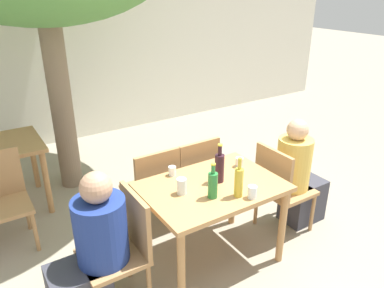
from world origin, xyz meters
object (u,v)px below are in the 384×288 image
Objects in this scene: patio_chair_4 at (1,195)px; green_bottle_1 at (213,184)px; dining_table_front at (212,196)px; patio_chair_0 at (123,244)px; drinking_glass_3 at (182,186)px; patio_chair_2 at (153,186)px; wine_bottle_0 at (219,167)px; patio_chair_1 at (280,185)px; drinking_glass_2 at (252,192)px; oil_cruet_2 at (239,181)px; drinking_glass_0 at (172,171)px; person_seated_1 at (298,179)px; drinking_glass_1 at (239,162)px; person_seated_0 at (91,255)px; patio_chair_3 at (193,174)px.

patio_chair_4 is 3.11× the size of green_bottle_1.
dining_table_front is 0.80m from patio_chair_0.
patio_chair_4 reaches higher than drinking_glass_3.
wine_bottle_0 is (0.31, -0.60, 0.38)m from patio_chair_2.
patio_chair_1 is 2.68× the size of wine_bottle_0.
patio_chair_4 is 2.22m from drinking_glass_2.
wine_bottle_0 is at bearing 116.87° from patio_chair_2.
patio_chair_2 is at bearing 98.68° from green_bottle_1.
oil_cruet_2 reaches higher than drinking_glass_0.
patio_chair_0 is 9.09× the size of drinking_glass_2.
green_bottle_1 reaches higher than drinking_glass_2.
person_seated_1 is 0.71m from drinking_glass_1.
patio_chair_4 is at bearing 63.77° from person_seated_1.
person_seated_1 is 8.88× the size of drinking_glass_3.
drinking_glass_2 reaches higher than drinking_glass_0.
patio_chair_4 reaches higher than drinking_glass_0.
drinking_glass_0 is at bearing 132.21° from wine_bottle_0.
dining_table_front is 0.28m from green_bottle_1.
person_seated_0 is at bearing -174.37° from drinking_glass_1.
dining_table_front is 0.44m from drinking_glass_1.
drinking_glass_1 is 0.85× the size of drinking_glass_2.
person_seated_1 is at bearing -14.66° from drinking_glass_0.
green_bottle_1 is (-0.10, -0.15, 0.21)m from dining_table_front.
wine_bottle_0 reaches higher than drinking_glass_2.
patio_chair_1 reaches higher than dining_table_front.
dining_table_front is 1.26× the size of patio_chair_1.
drinking_glass_0 is at bearing 117.25° from drinking_glass_2.
patio_chair_3 reaches higher than drinking_glass_0.
dining_table_front is at bearing -59.64° from drinking_glass_0.
oil_cruet_2 is at bearing -27.52° from green_bottle_1.
patio_chair_4 is 0.79× the size of person_seated_1.
drinking_glass_1 is at bearing -30.41° from patio_chair_4.
patio_chair_0 is 0.79m from green_bottle_1.
person_seated_1 is at bearing -26.23° from patio_chair_4.
patio_chair_4 reaches higher than drinking_glass_2.
patio_chair_1 and patio_chair_3 have the same top height.
oil_cruet_2 is at bearing -73.86° from dining_table_front.
patio_chair_3 is at bearing 70.39° from dining_table_front.
drinking_glass_2 is at bearing 109.73° from person_seated_1.
person_seated_1 is 13.99× the size of drinking_glass_0.
patio_chair_0 is at bearing 167.60° from green_bottle_1.
person_seated_0 is 1.18m from oil_cruet_2.
wine_bottle_0 is at bearing 91.06° from person_seated_0.
patio_chair_2 and patio_chair_3 have the same top height.
patio_chair_2 is 1.00× the size of patio_chair_4.
green_bottle_1 is (0.12, -0.78, 0.36)m from patio_chair_2.
patio_chair_1 is at bearing 9.57° from green_bottle_1.
patio_chair_3 is at bearing 79.99° from oil_cruet_2.
drinking_glass_0 is at bearing 120.36° from dining_table_front.
patio_chair_2 is 1.35m from patio_chair_4.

